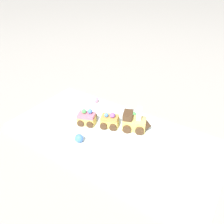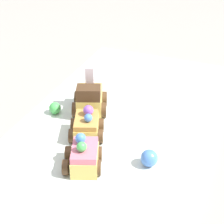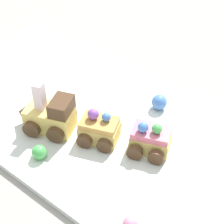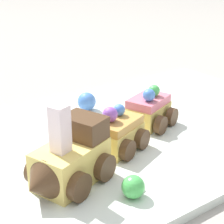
{
  "view_description": "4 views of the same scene",
  "coord_description": "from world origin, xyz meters",
  "px_view_note": "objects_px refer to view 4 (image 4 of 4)",
  "views": [
    {
      "loc": [
        0.35,
        -0.53,
        0.53
      ],
      "look_at": [
        -0.02,
        0.03,
        0.09
      ],
      "focal_mm": 35.0,
      "sensor_mm": 36.0,
      "label": 1
    },
    {
      "loc": [
        -0.57,
        -0.23,
        0.45
      ],
      "look_at": [
        0.04,
        0.02,
        0.03
      ],
      "focal_mm": 60.0,
      "sensor_mm": 36.0,
      "label": 2
    },
    {
      "loc": [
        -0.36,
        0.4,
        0.49
      ],
      "look_at": [
        -0.02,
        -0.01,
        0.04
      ],
      "focal_mm": 60.0,
      "sensor_mm": 36.0,
      "label": 3
    },
    {
      "loc": [
        0.23,
        0.4,
        0.25
      ],
      "look_at": [
        -0.03,
        0.04,
        0.07
      ],
      "focal_mm": 60.0,
      "sensor_mm": 36.0,
      "label": 4
    }
  ],
  "objects_px": {
    "gumball_blue": "(87,101)",
    "cake_train_locomotive": "(68,161)",
    "cake_car_caramel": "(117,133)",
    "cake_car_strawberry": "(150,111)",
    "gumball_green": "(133,187)"
  },
  "relations": [
    {
      "from": "cake_car_caramel",
      "to": "gumball_green",
      "type": "distance_m",
      "value": 0.11
    },
    {
      "from": "cake_car_caramel",
      "to": "cake_car_strawberry",
      "type": "xyz_separation_m",
      "value": [
        -0.09,
        -0.03,
        0.0
      ]
    },
    {
      "from": "cake_train_locomotive",
      "to": "cake_car_strawberry",
      "type": "xyz_separation_m",
      "value": [
        -0.18,
        -0.07,
        -0.01
      ]
    },
    {
      "from": "gumball_blue",
      "to": "gumball_green",
      "type": "bearing_deg",
      "value": 69.84
    },
    {
      "from": "gumball_blue",
      "to": "gumball_green",
      "type": "distance_m",
      "value": 0.26
    },
    {
      "from": "cake_train_locomotive",
      "to": "gumball_green",
      "type": "relative_size",
      "value": 4.65
    },
    {
      "from": "cake_train_locomotive",
      "to": "cake_car_strawberry",
      "type": "bearing_deg",
      "value": 179.99
    },
    {
      "from": "cake_train_locomotive",
      "to": "gumball_blue",
      "type": "height_order",
      "value": "cake_train_locomotive"
    },
    {
      "from": "cake_car_strawberry",
      "to": "gumball_green",
      "type": "bearing_deg",
      "value": 23.24
    },
    {
      "from": "cake_car_strawberry",
      "to": "gumball_green",
      "type": "height_order",
      "value": "cake_car_strawberry"
    },
    {
      "from": "cake_car_caramel",
      "to": "cake_car_strawberry",
      "type": "height_order",
      "value": "same"
    },
    {
      "from": "cake_car_caramel",
      "to": "gumball_green",
      "type": "height_order",
      "value": "cake_car_caramel"
    },
    {
      "from": "cake_car_strawberry",
      "to": "gumball_blue",
      "type": "relative_size",
      "value": 2.71
    },
    {
      "from": "gumball_blue",
      "to": "cake_train_locomotive",
      "type": "bearing_deg",
      "value": 53.18
    },
    {
      "from": "cake_car_strawberry",
      "to": "gumball_blue",
      "type": "bearing_deg",
      "value": -86.8
    }
  ]
}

